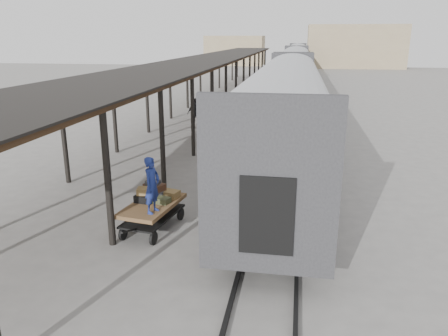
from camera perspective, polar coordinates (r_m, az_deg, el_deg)
name	(u,v)px	position (r m, az deg, el deg)	size (l,w,h in m)	color
ground	(177,220)	(14.50, -6.20, -6.76)	(160.00, 160.00, 0.00)	slate
train	(294,68)	(46.67, 9.19, 12.78)	(3.45, 76.01, 4.01)	silver
canopy	(213,59)	(37.50, -1.38, 14.06)	(4.90, 64.30, 4.15)	#422B19
rails	(293,93)	(47.12, 9.05, 9.60)	(1.54, 150.00, 0.12)	black
building_far	(355,46)	(91.36, 16.69, 14.98)	(18.00, 10.00, 8.00)	tan
building_left	(235,50)	(95.80, 1.46, 15.10)	(12.00, 8.00, 6.00)	tan
baggage_cart	(153,210)	(13.69, -9.30, -5.42)	(1.62, 2.57, 0.86)	brown
suitcase_stack	(155,193)	(13.91, -9.02, -3.23)	(1.29, 1.06, 0.57)	#343436
luggage_tug	(222,114)	(30.14, -0.32, 7.04)	(1.46, 1.89, 1.47)	maroon
porter	(152,185)	(12.67, -9.38, -2.22)	(0.61, 0.40, 1.66)	navy
pedestrian	(196,113)	(28.68, -3.64, 7.12)	(1.15, 0.48, 1.96)	black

